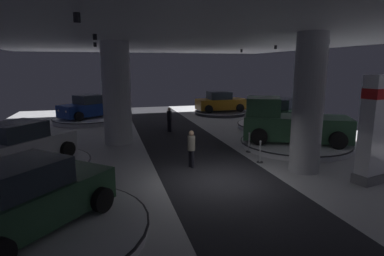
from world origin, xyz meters
name	(u,v)px	position (x,y,z in m)	size (l,w,h in m)	color
ground	(221,181)	(0.00, 0.00, -0.02)	(24.00, 44.00, 0.06)	#B2B2B7
ceiling_with_spotlights	(224,26)	(0.00, 0.00, 5.55)	(24.00, 44.00, 0.39)	silver
column_right	(308,104)	(3.65, 0.19, 2.75)	(1.19, 1.19, 5.50)	#ADADB2
column_left	(117,93)	(-3.47, 7.05, 2.75)	(1.51, 1.51, 5.50)	silver
brand_sign_pylon	(375,128)	(5.22, -1.58, 2.03)	(1.38, 0.91, 3.93)	slate
display_platform_near_left	(32,232)	(-5.95, -2.61, 0.19)	(5.78, 5.78, 0.33)	silver
display_car_near_left	(27,198)	(-5.97, -2.63, 1.10)	(4.15, 4.33, 1.71)	#2D5638
display_platform_deep_left	(88,119)	(-5.45, 14.56, 0.19)	(5.22, 5.22, 0.33)	silver
display_car_deep_left	(88,107)	(-5.43, 14.58, 1.10)	(4.43, 3.98, 1.71)	navy
display_platform_far_right	(279,126)	(7.36, 8.45, 0.18)	(5.72, 5.72, 0.32)	silver
display_car_far_right	(280,113)	(7.38, 8.47, 1.08)	(4.26, 4.22, 1.71)	#2D5638
display_platform_deep_right	(220,112)	(5.64, 15.44, 0.17)	(4.55, 4.55, 0.30)	#333338
display_car_deep_right	(220,102)	(5.61, 15.44, 1.06)	(4.27, 2.27, 1.71)	#B77519
display_platform_mid_right	(295,144)	(5.49, 3.69, 0.17)	(5.68, 5.68, 0.30)	silver
pickup_truck_mid_right	(289,124)	(5.20, 3.83, 1.23)	(5.67, 4.43, 2.30)	#2D5638
display_platform_mid_left	(24,166)	(-7.43, 3.16, 0.18)	(5.29, 5.29, 0.33)	silver
display_car_mid_left	(21,145)	(-7.45, 3.14, 1.09)	(4.07, 4.38, 1.71)	silver
visitor_walking_near	(169,118)	(-0.17, 9.21, 0.91)	(0.32, 0.32, 1.59)	black
visitor_walking_far	(191,147)	(-0.68, 1.81, 0.91)	(0.32, 0.32, 1.59)	black
stanchion_a	(249,145)	(2.71, 3.39, 0.37)	(0.28, 0.28, 1.01)	#333338
stanchion_b	(260,154)	(2.43, 1.66, 0.37)	(0.28, 0.28, 1.01)	#333338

